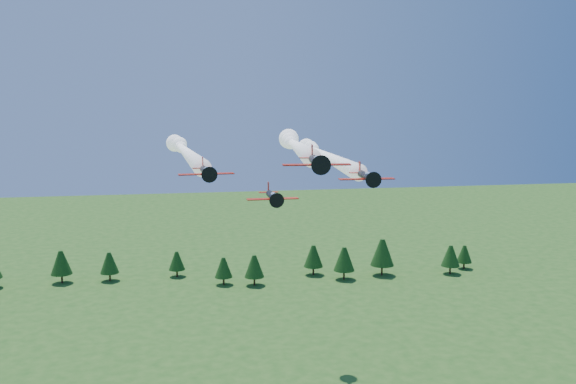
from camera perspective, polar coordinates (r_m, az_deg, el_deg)
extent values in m
cylinder|color=black|center=(79.66, 2.52, 2.74)|extent=(1.66, 6.23, 1.14)
cone|color=black|center=(76.12, 2.87, 2.47)|extent=(1.22, 1.12, 1.14)
cone|color=black|center=(75.44, 2.94, 2.41)|extent=(0.54, 0.55, 0.50)
cylinder|color=black|center=(75.25, 2.96, 2.40)|extent=(2.39, 0.25, 2.39)
cube|color=red|center=(79.24, 2.56, 2.44)|extent=(8.54, 2.25, 0.14)
cube|color=red|center=(83.64, 2.15, 3.06)|extent=(3.38, 1.25, 0.08)
cube|color=red|center=(83.68, 2.15, 3.69)|extent=(0.19, 1.09, 1.65)
ellipsoid|color=#8DACDA|center=(78.60, 2.61, 3.00)|extent=(0.93, 1.43, 0.71)
sphere|color=white|center=(112.52, 0.31, 4.45)|extent=(2.30, 2.30, 2.30)
sphere|color=white|center=(116.55, 0.12, 4.59)|extent=(3.00, 3.00, 3.00)
sphere|color=white|center=(120.58, -0.05, 4.73)|extent=(3.70, 3.70, 3.70)
cylinder|color=black|center=(86.70, -7.31, 1.84)|extent=(1.38, 5.48, 1.01)
cone|color=black|center=(83.58, -7.06, 1.60)|extent=(1.07, 0.97, 1.01)
cone|color=black|center=(82.99, -7.01, 1.55)|extent=(0.47, 0.48, 0.44)
cylinder|color=black|center=(82.82, -7.00, 1.53)|extent=(2.11, 0.19, 2.11)
cube|color=red|center=(86.34, -7.28, 1.60)|extent=(7.51, 1.88, 0.12)
cube|color=red|center=(90.22, -7.58, 2.13)|extent=(2.97, 1.06, 0.07)
cube|color=red|center=(90.23, -7.60, 2.64)|extent=(0.16, 0.96, 1.46)
ellipsoid|color=#8DACDA|center=(85.76, -7.25, 2.04)|extent=(0.81, 1.25, 0.63)
sphere|color=white|center=(130.80, -9.59, 4.04)|extent=(2.30, 2.30, 2.30)
sphere|color=white|center=(136.49, -9.78, 4.22)|extent=(3.00, 3.00, 3.00)
sphere|color=white|center=(142.19, -9.95, 4.39)|extent=(3.70, 3.70, 3.70)
cylinder|color=black|center=(90.35, 6.94, 1.41)|extent=(1.31, 5.73, 1.05)
cone|color=black|center=(87.16, 7.48, 1.14)|extent=(1.10, 0.99, 1.05)
cone|color=black|center=(86.55, 7.58, 1.09)|extent=(0.48, 0.49, 0.46)
cylinder|color=black|center=(86.38, 7.61, 1.07)|extent=(2.21, 0.14, 2.21)
cube|color=red|center=(89.98, 7.00, 1.17)|extent=(7.86, 1.77, 0.13)
cube|color=red|center=(93.95, 6.38, 1.73)|extent=(3.09, 1.03, 0.07)
cube|color=red|center=(93.95, 6.38, 2.25)|extent=(0.14, 1.00, 1.53)
ellipsoid|color=#8DACDA|center=(89.38, 7.10, 1.60)|extent=(0.81, 1.30, 0.66)
sphere|color=white|center=(133.34, 2.28, 3.76)|extent=(2.30, 2.30, 2.30)
sphere|color=white|center=(138.89, 1.89, 3.95)|extent=(3.00, 3.00, 3.00)
sphere|color=white|center=(144.45, 1.53, 4.13)|extent=(3.70, 3.70, 3.70)
cylinder|color=black|center=(97.95, -1.41, -0.37)|extent=(1.13, 5.78, 1.07)
cone|color=black|center=(94.67, -1.09, -0.68)|extent=(1.08, 0.97, 1.07)
cone|color=black|center=(94.04, -1.02, -0.74)|extent=(0.48, 0.49, 0.47)
cylinder|color=black|center=(93.87, -1.01, -0.76)|extent=(2.24, 0.07, 2.24)
cube|color=red|center=(97.58, -1.37, -0.61)|extent=(7.92, 1.53, 0.13)
cube|color=red|center=(101.64, -1.75, -0.02)|extent=(3.11, 0.94, 0.07)
cube|color=red|center=(101.62, -1.76, 0.47)|extent=(0.11, 1.02, 1.55)
ellipsoid|color=#8DACDA|center=(96.94, -1.32, -0.21)|extent=(0.78, 1.29, 0.67)
cylinder|color=#382314|center=(226.67, 15.36, -6.31)|extent=(0.60, 0.60, 2.25)
cone|color=#123911|center=(225.69, 15.40, -5.32)|extent=(5.15, 5.15, 5.79)
cylinder|color=#382314|center=(212.41, -15.55, -7.28)|extent=(0.60, 0.60, 2.57)
cone|color=#123911|center=(211.23, -15.60, -6.08)|extent=(5.87, 5.87, 6.61)
cylinder|color=#382314|center=(207.09, 5.00, -7.34)|extent=(0.60, 0.60, 2.93)
cone|color=#123911|center=(205.73, 5.01, -5.94)|extent=(6.69, 6.69, 7.53)
cylinder|color=#382314|center=(214.47, -19.45, -7.26)|extent=(0.60, 0.60, 2.88)
cone|color=#123911|center=(213.17, -19.52, -5.93)|extent=(6.57, 6.57, 7.40)
cylinder|color=#382314|center=(212.56, -9.83, -7.11)|extent=(0.60, 0.60, 2.31)
cone|color=#123911|center=(211.50, -9.86, -6.03)|extent=(5.27, 5.27, 5.93)
cylinder|color=#382314|center=(200.36, -3.01, -7.91)|extent=(0.60, 0.60, 2.67)
cone|color=#123911|center=(199.06, -3.02, -6.60)|extent=(6.09, 6.09, 6.85)
cylinder|color=#382314|center=(211.60, 2.27, -7.00)|extent=(0.60, 0.60, 2.75)
cone|color=#123911|center=(210.33, 2.27, -5.71)|extent=(6.29, 6.29, 7.07)
cylinder|color=#382314|center=(201.76, -5.74, -7.86)|extent=(0.60, 0.60, 2.40)
cone|color=#123911|center=(200.59, -5.75, -6.69)|extent=(5.50, 5.50, 6.18)
cylinder|color=#382314|center=(219.28, 14.21, -6.71)|extent=(0.60, 0.60, 2.65)
cone|color=#123911|center=(218.10, 14.25, -5.51)|extent=(6.07, 6.07, 6.82)
cylinder|color=#382314|center=(213.16, 8.34, -6.88)|extent=(0.60, 0.60, 3.36)
cone|color=#123911|center=(211.65, 8.38, -5.32)|extent=(7.67, 7.67, 8.63)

